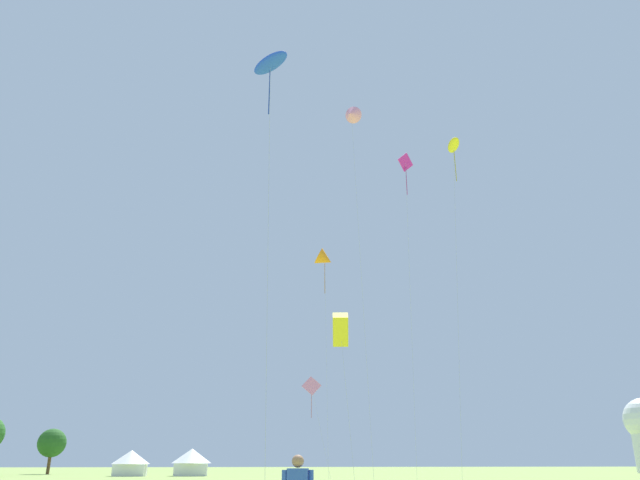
{
  "coord_description": "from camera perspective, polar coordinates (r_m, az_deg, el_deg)",
  "views": [
    {
      "loc": [
        -5.54,
        -5.67,
        1.61
      ],
      "look_at": [
        0.0,
        32.0,
        15.71
      ],
      "focal_mm": 33.68,
      "sensor_mm": 36.0,
      "label": 1
    }
  ],
  "objects": [
    {
      "name": "kite_blue_parafoil",
      "position": [
        37.51,
        -4.74,
        16.34
      ],
      "size": [
        2.55,
        3.38,
        24.44
      ],
      "color": "blue",
      "rests_on": "ground"
    },
    {
      "name": "kite_pink_diamond",
      "position": [
        66.47,
        -0.8,
        -13.86
      ],
      "size": [
        2.86,
        1.9,
        10.34
      ],
      "color": "pink",
      "rests_on": "ground"
    },
    {
      "name": "kite_orange_delta",
      "position": [
        69.07,
        0.46,
        -1.83
      ],
      "size": [
        2.46,
        2.88,
        24.79
      ],
      "color": "orange",
      "rests_on": "ground"
    },
    {
      "name": "kite_magenta_diamond",
      "position": [
        55.86,
        8.16,
        6.43
      ],
      "size": [
        1.69,
        1.18,
        28.48
      ],
      "color": "#E02DA3",
      "rests_on": "ground"
    },
    {
      "name": "kite_yellow_parafoil",
      "position": [
        52.57,
        12.57,
        8.71
      ],
      "size": [
        2.93,
        3.17,
        27.18
      ],
      "color": "yellow",
      "rests_on": "ground"
    },
    {
      "name": "kite_pink_delta",
      "position": [
        55.26,
        3.01,
        11.82
      ],
      "size": [
        2.21,
        2.3,
        31.97
      ],
      "color": "pink",
      "rests_on": "ground"
    },
    {
      "name": "kite_yellow_box",
      "position": [
        44.03,
        1.96,
        -8.51
      ],
      "size": [
        1.45,
        2.51,
        11.85
      ],
      "color": "yellow",
      "rests_on": "ground"
    },
    {
      "name": "festival_tent_left",
      "position": [
        79.46,
        -17.53,
        -19.44
      ],
      "size": [
        4.48,
        4.48,
        2.91
      ],
      "color": "white",
      "rests_on": "ground"
    },
    {
      "name": "festival_tent_right",
      "position": [
        78.76,
        -12.11,
        -19.82
      ],
      "size": [
        4.78,
        4.78,
        3.11
      ],
      "color": "white",
      "rests_on": "ground"
    },
    {
      "name": "tree_distant_right",
      "position": [
        95.7,
        -24.12,
        -17.2
      ],
      "size": [
        3.83,
        3.83,
        5.97
      ],
      "color": "brown",
      "rests_on": "ground"
    }
  ]
}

